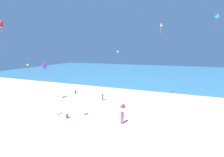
# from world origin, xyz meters

# --- Properties ---
(ground_plane) EXTENTS (120.00, 120.00, 0.00)m
(ground_plane) POSITION_xyz_m (0.00, 10.00, 0.00)
(ground_plane) COLOR beige
(ocean_water) EXTENTS (120.00, 60.00, 0.05)m
(ocean_water) POSITION_xyz_m (0.00, 48.67, 0.03)
(ocean_water) COLOR teal
(ocean_water) RESTS_ON ground_plane
(beach_chair_far_left) EXTENTS (0.81, 0.77, 0.58)m
(beach_chair_far_left) POSITION_xyz_m (0.88, 8.07, 0.26)
(beach_chair_far_left) COLOR #D13D3D
(beach_chair_far_left) RESTS_ON ground_plane
(beach_chair_far_right) EXTENTS (0.83, 0.84, 0.56)m
(beach_chair_far_right) POSITION_xyz_m (-6.81, 2.88, 0.26)
(beach_chair_far_right) COLOR white
(beach_chair_far_right) RESTS_ON ground_plane
(person_0) EXTENTS (0.65, 0.40, 0.79)m
(person_0) POSITION_xyz_m (-10.03, 11.63, 0.29)
(person_0) COLOR blue
(person_0) RESTS_ON ground_plane
(person_1) EXTENTS (0.39, 0.39, 1.37)m
(person_1) POSITION_xyz_m (-3.31, 9.96, 0.79)
(person_1) COLOR black
(person_1) RESTS_ON ground_plane
(person_2) EXTENTS (0.62, 0.61, 0.72)m
(person_2) POSITION_xyz_m (-4.98, 2.28, 0.27)
(person_2) COLOR blue
(person_2) RESTS_ON ground_plane
(person_3) EXTENTS (0.44, 0.44, 1.68)m
(person_3) POSITION_xyz_m (2.11, 3.33, 0.97)
(person_3) COLOR purple
(person_3) RESTS_ON ground_plane
(kite_orange) EXTENTS (0.65, 0.64, 1.43)m
(kite_orange) POSITION_xyz_m (5.64, 11.92, 12.45)
(kite_orange) COLOR orange
(kite_purple) EXTENTS (0.27, 0.86, 1.74)m
(kite_purple) POSITION_xyz_m (-5.01, -0.48, 7.07)
(kite_purple) COLOR purple
(kite_white) EXTENTS (0.52, 0.46, 1.16)m
(kite_white) POSITION_xyz_m (-3.82, 20.19, 8.52)
(kite_white) COLOR white
(kite_teal) EXTENTS (0.74, 0.27, 1.78)m
(kite_teal) POSITION_xyz_m (13.83, 16.11, 13.84)
(kite_teal) COLOR #1EADAD
(kite_yellow) EXTENTS (0.38, 0.49, 1.60)m
(kite_yellow) POSITION_xyz_m (-13.87, 4.84, 6.38)
(kite_yellow) COLOR yellow
(kite_red) EXTENTS (1.24, 1.44, 1.94)m
(kite_red) POSITION_xyz_m (-13.84, 1.57, 12.11)
(kite_red) COLOR red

